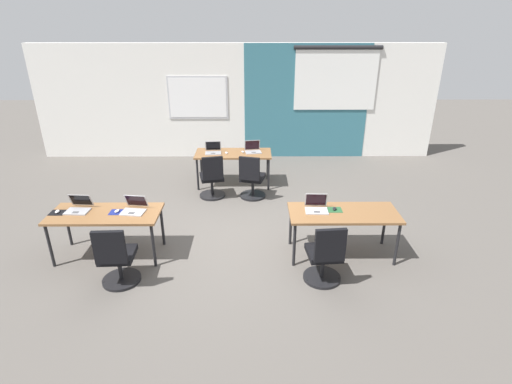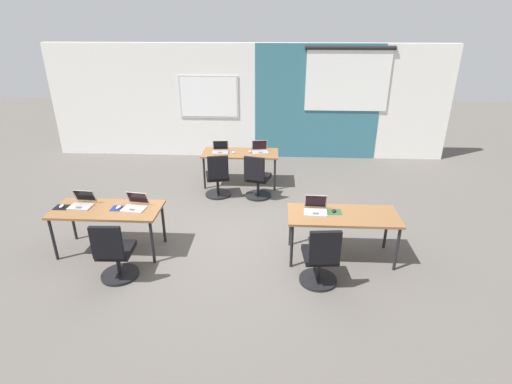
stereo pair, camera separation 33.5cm
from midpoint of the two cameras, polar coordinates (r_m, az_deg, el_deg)
The scene contains 22 objects.
ground_plane at distance 6.66m, azimuth -5.49°, elevation -6.18°, with size 24.00×24.00×0.00m.
back_wall_assembly at distance 10.13m, azimuth -3.53°, elevation 12.93°, with size 10.00×0.27×2.80m.
desk_near_left at distance 6.24m, azimuth -22.44°, elevation -3.30°, with size 1.60×0.70×0.72m.
desk_near_right at distance 5.90m, azimuth 10.97°, elevation -3.40°, with size 1.60×0.70×0.72m.
desk_far_center at distance 8.40m, azimuth -4.45°, elevation 5.30°, with size 1.60×0.70×0.72m.
laptop_far_right at distance 8.40m, azimuth -1.60°, elevation 6.15°, with size 0.37×0.32×0.24m.
mouse_far_right at distance 8.37m, azimuth -3.07°, elevation 5.84°, with size 0.08×0.11×0.03m.
chair_far_right at distance 7.80m, azimuth -1.84°, elevation 1.66°, with size 0.54×0.59×0.92m.
laptop_near_right_inner at distance 5.85m, azimuth 7.13°, elevation -2.18°, with size 0.34×0.30×0.23m.
mousepad_near_right_inner at distance 5.91m, azimuth 9.71°, elevation -2.58°, with size 0.22×0.19×0.00m.
mouse_near_right_inner at distance 5.90m, azimuth 9.72°, elevation -2.41°, with size 0.08×0.11×0.03m.
chair_near_right_inner at distance 5.38m, azimuth 8.18°, elevation -9.54°, with size 0.52×0.56×0.92m.
laptop_near_left_inner at distance 6.10m, azimuth -18.76°, elevation -2.24°, with size 0.37×0.36×0.22m.
mousepad_near_left_inner at distance 6.16m, azimuth -20.95°, elevation -2.76°, with size 0.22×0.19×0.00m.
mouse_near_left_inner at distance 6.16m, azimuth -20.98°, elevation -2.60°, with size 0.08×0.11×0.03m.
chair_near_left_inner at distance 5.66m, azimuth -21.16°, elevation -9.27°, with size 0.52×0.55×0.92m.
laptop_far_left at distance 8.41m, azimuth -7.37°, elevation 5.98°, with size 0.35×0.32×0.23m.
mouse_far_left at distance 8.33m, azimuth -5.47°, elevation 5.67°, with size 0.08×0.11×0.03m.
chair_far_left at distance 7.88m, azimuth -7.58°, elevation 1.70°, with size 0.53×0.58×0.92m.
laptop_near_left_end at distance 6.43m, azimuth -25.70°, elevation -2.03°, with size 0.35×0.34×0.22m.
mousepad_near_left_end at distance 6.51m, azimuth -28.15°, elevation -2.67°, with size 0.22×0.19×0.00m.
mouse_near_left_end at distance 6.51m, azimuth -28.19°, elevation -2.52°, with size 0.07×0.11×0.03m.
Camera 1 is at (0.43, -5.75, 3.31)m, focal length 27.60 mm.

